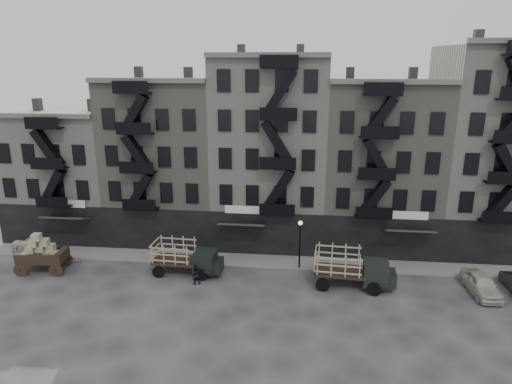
# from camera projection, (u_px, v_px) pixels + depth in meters

# --- Properties ---
(ground) EXTENTS (140.00, 140.00, 0.00)m
(ground) POSITION_uv_depth(u_px,v_px,m) (260.00, 282.00, 35.96)
(ground) COLOR #38383A
(ground) RESTS_ON ground
(sidewalk) EXTENTS (55.00, 2.50, 0.15)m
(sidewalk) POSITION_uv_depth(u_px,v_px,m) (265.00, 261.00, 39.52)
(sidewalk) COLOR slate
(sidewalk) RESTS_ON ground
(building_west) EXTENTS (10.00, 11.35, 13.20)m
(building_west) POSITION_uv_depth(u_px,v_px,m) (72.00, 172.00, 45.70)
(building_west) COLOR #A6A298
(building_west) RESTS_ON ground
(building_midwest) EXTENTS (10.00, 11.35, 16.20)m
(building_midwest) POSITION_uv_depth(u_px,v_px,m) (168.00, 159.00, 44.25)
(building_midwest) COLOR slate
(building_midwest) RESTS_ON ground
(building_center) EXTENTS (10.00, 11.35, 18.20)m
(building_center) POSITION_uv_depth(u_px,v_px,m) (271.00, 151.00, 42.94)
(building_center) COLOR #A6A298
(building_center) RESTS_ON ground
(building_mideast) EXTENTS (10.00, 11.35, 16.20)m
(building_mideast) POSITION_uv_depth(u_px,v_px,m) (378.00, 164.00, 42.19)
(building_mideast) COLOR slate
(building_mideast) RESTS_ON ground
(building_east) EXTENTS (10.00, 11.35, 19.20)m
(building_east) POSITION_uv_depth(u_px,v_px,m) (494.00, 151.00, 40.74)
(building_east) COLOR #A6A298
(building_east) RESTS_ON ground
(lamp_post) EXTENTS (0.36, 0.36, 4.28)m
(lamp_post) POSITION_uv_depth(u_px,v_px,m) (300.00, 238.00, 37.35)
(lamp_post) COLOR black
(lamp_post) RESTS_ON ground
(horse) EXTENTS (2.30, 1.31, 1.84)m
(horse) POSITION_uv_depth(u_px,v_px,m) (22.00, 246.00, 40.40)
(horse) COLOR beige
(horse) RESTS_ON ground
(wagon) EXTENTS (4.18, 2.55, 3.37)m
(wagon) POSITION_uv_depth(u_px,v_px,m) (40.00, 249.00, 37.29)
(wagon) COLOR black
(wagon) RESTS_ON ground
(stake_truck_west) EXTENTS (5.72, 2.60, 2.81)m
(stake_truck_west) POSITION_uv_depth(u_px,v_px,m) (185.00, 255.00, 36.93)
(stake_truck_west) COLOR black
(stake_truck_west) RESTS_ON ground
(stake_truck_east) EXTENTS (6.22, 2.92, 3.04)m
(stake_truck_east) POSITION_uv_depth(u_px,v_px,m) (352.00, 266.00, 34.74)
(stake_truck_east) COLOR black
(stake_truck_east) RESTS_ON ground
(car_east) EXTENTS (2.12, 4.56, 1.51)m
(car_east) POSITION_uv_depth(u_px,v_px,m) (481.00, 284.00, 33.98)
(car_east) COLOR #B7B3A4
(car_east) RESTS_ON ground
(pedestrian_west) EXTENTS (0.86, 0.82, 1.99)m
(pedestrian_west) POSITION_uv_depth(u_px,v_px,m) (63.00, 254.00, 38.57)
(pedestrian_west) COLOR black
(pedestrian_west) RESTS_ON ground
(pedestrian_mid) EXTENTS (0.95, 0.84, 1.61)m
(pedestrian_mid) POSITION_uv_depth(u_px,v_px,m) (195.00, 274.00, 35.39)
(pedestrian_mid) COLOR black
(pedestrian_mid) RESTS_ON ground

